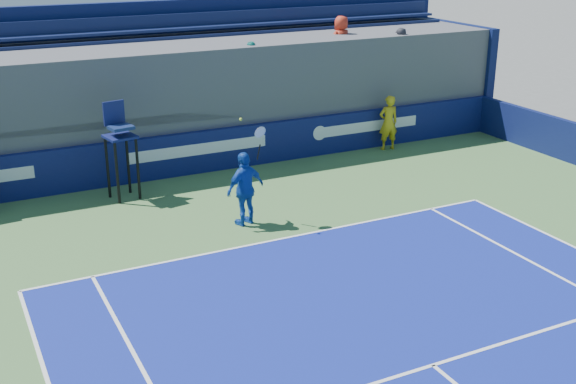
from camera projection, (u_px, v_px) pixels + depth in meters
name	position (u px, v px, depth m)	size (l,w,h in m)	color
ball_person	(388.00, 123.00, 22.17)	(0.62, 0.41, 1.70)	gold
back_hoarding	(199.00, 152.00, 20.10)	(20.40, 0.21, 1.20)	#0D144C
umpire_chair	(120.00, 140.00, 17.89)	(0.82, 0.82, 2.48)	black
tennis_player	(245.00, 188.00, 16.46)	(1.09, 0.69, 2.57)	#1546AE
stadium_seating	(173.00, 95.00, 21.40)	(21.00, 4.05, 4.40)	#515156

